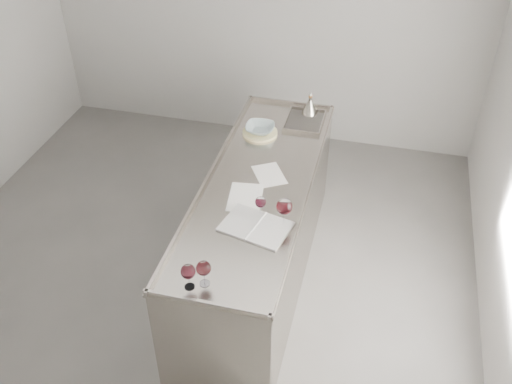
% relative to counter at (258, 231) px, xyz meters
% --- Properties ---
extents(room_shell, '(4.54, 5.04, 2.84)m').
position_rel_counter_xyz_m(room_shell, '(-0.50, -0.30, 0.93)').
color(room_shell, '#555350').
rests_on(room_shell, ground).
extents(counter, '(0.77, 2.42, 0.97)m').
position_rel_counter_xyz_m(counter, '(0.00, 0.00, 0.00)').
color(counter, gray).
rests_on(counter, ground).
extents(wine_glass_left, '(0.09, 0.09, 0.17)m').
position_rel_counter_xyz_m(wine_glass_left, '(-0.14, -1.08, 0.59)').
color(wine_glass_left, white).
rests_on(wine_glass_left, counter).
extents(wine_glass_middle, '(0.09, 0.09, 0.17)m').
position_rel_counter_xyz_m(wine_glass_middle, '(-0.07, -1.04, 0.59)').
color(wine_glass_middle, white).
rests_on(wine_glass_middle, counter).
extents(wine_glass_right, '(0.11, 0.11, 0.21)m').
position_rel_counter_xyz_m(wine_glass_right, '(0.27, -0.41, 0.62)').
color(wine_glass_right, white).
rests_on(wine_glass_right, counter).
extents(wine_glass_small, '(0.07, 0.07, 0.15)m').
position_rel_counter_xyz_m(wine_glass_small, '(0.10, -0.35, 0.58)').
color(wine_glass_small, white).
rests_on(wine_glass_small, counter).
extents(notebook, '(0.49, 0.40, 0.02)m').
position_rel_counter_xyz_m(notebook, '(0.10, -0.48, 0.47)').
color(notebook, silver).
rests_on(notebook, counter).
extents(loose_paper_top, '(0.32, 0.34, 0.00)m').
position_rel_counter_xyz_m(loose_paper_top, '(0.06, 0.11, 0.47)').
color(loose_paper_top, silver).
rests_on(loose_paper_top, counter).
extents(loose_paper_under, '(0.27, 0.36, 0.00)m').
position_rel_counter_xyz_m(loose_paper_under, '(-0.04, -0.19, 0.47)').
color(loose_paper_under, white).
rests_on(loose_paper_under, counter).
extents(trivet, '(0.37, 0.37, 0.02)m').
position_rel_counter_xyz_m(trivet, '(-0.15, 0.65, 0.48)').
color(trivet, '#CEC185').
rests_on(trivet, counter).
extents(ceramic_bowl, '(0.25, 0.25, 0.06)m').
position_rel_counter_xyz_m(ceramic_bowl, '(-0.15, 0.65, 0.52)').
color(ceramic_bowl, '#93A8AB').
rests_on(ceramic_bowl, trivet).
extents(wine_funnel, '(0.14, 0.14, 0.21)m').
position_rel_counter_xyz_m(wine_funnel, '(0.19, 1.08, 0.53)').
color(wine_funnel, '#A39D91').
rests_on(wine_funnel, counter).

